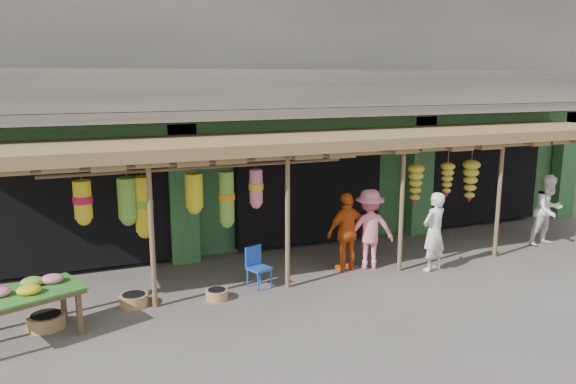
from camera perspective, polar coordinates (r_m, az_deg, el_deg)
name	(u,v)px	position (r m, az deg, el deg)	size (l,w,h in m)	color
ground	(352,274)	(11.67, 6.51, -8.25)	(80.00, 80.00, 0.00)	#514C47
building	(269,99)	(15.43, -1.91, 9.47)	(16.40, 6.80, 7.00)	gray
awning	(331,144)	(11.71, 4.37, 4.87)	(14.00, 2.70, 2.79)	brown
flower_table	(28,294)	(9.45, -24.92, -9.35)	(1.76, 1.39, 0.92)	brown
blue_chair	(257,264)	(10.82, -3.20, -7.35)	(0.48, 0.49, 0.78)	#1A4AAD
basket_left	(134,300)	(10.40, -15.39, -10.54)	(0.49, 0.49, 0.21)	olive
basket_mid	(46,321)	(10.00, -23.35, -11.95)	(0.58, 0.58, 0.22)	#987144
basket_right	(217,295)	(10.38, -7.24, -10.29)	(0.40, 0.40, 0.18)	#A27D4B
person_front	(434,232)	(11.94, 14.61, -3.92)	(0.60, 0.40, 1.65)	white
person_right	(548,210)	(14.65, 24.92, -1.69)	(0.83, 0.64, 1.70)	white
person_vendor	(347,232)	(11.62, 6.03, -4.05)	(0.96, 0.40, 1.65)	#D45514
person_shopper	(369,229)	(11.83, 8.24, -3.74)	(1.09, 0.62, 1.68)	pink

